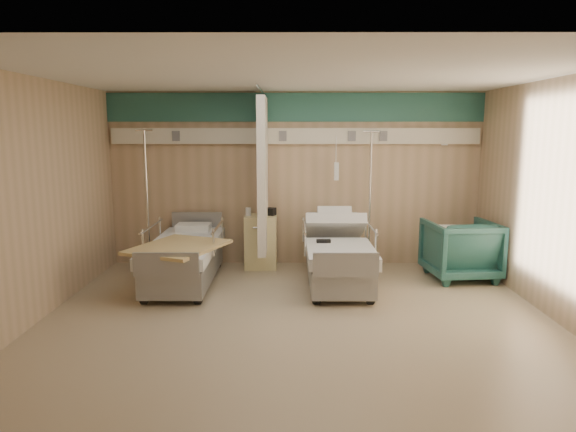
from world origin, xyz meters
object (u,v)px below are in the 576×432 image
(bed_left, at_px, (185,263))
(bedside_cabinet, at_px, (261,242))
(iv_stand_right, at_px, (369,239))
(visitor_armchair, at_px, (460,249))
(iv_stand_left, at_px, (149,241))
(bed_right, at_px, (338,263))

(bed_left, distance_m, bedside_cabinet, 1.39)
(bedside_cabinet, xyz_separation_m, iv_stand_right, (1.74, 0.07, 0.02))
(visitor_armchair, distance_m, iv_stand_left, 4.80)
(visitor_armchair, bearing_deg, bedside_cabinet, -17.56)
(bed_right, height_order, bed_left, same)
(bedside_cabinet, bearing_deg, iv_stand_right, 2.38)
(bed_right, relative_size, iv_stand_left, 0.98)
(visitor_armchair, height_order, iv_stand_right, iv_stand_right)
(visitor_armchair, relative_size, iv_stand_right, 0.45)
(visitor_armchair, bearing_deg, bed_left, -1.99)
(bed_left, relative_size, iv_stand_left, 0.98)
(bedside_cabinet, distance_m, visitor_armchair, 3.06)
(bed_right, distance_m, bedside_cabinet, 1.46)
(bed_left, relative_size, visitor_armchair, 2.22)
(bed_left, xyz_separation_m, iv_stand_left, (-0.72, 0.80, 0.14))
(bedside_cabinet, relative_size, iv_stand_left, 0.38)
(visitor_armchair, xyz_separation_m, iv_stand_left, (-4.77, 0.50, 0.01))
(bedside_cabinet, height_order, visitor_armchair, visitor_armchair)
(bed_left, xyz_separation_m, iv_stand_right, (2.79, 0.97, 0.13))
(bedside_cabinet, bearing_deg, bed_left, -139.40)
(iv_stand_right, bearing_deg, bed_left, -160.80)
(bedside_cabinet, bearing_deg, visitor_armchair, -11.41)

